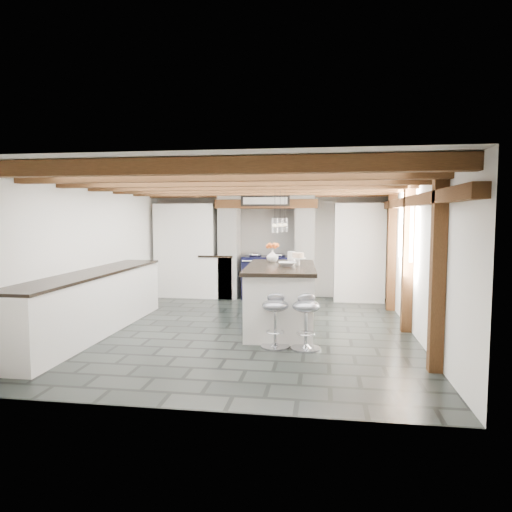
# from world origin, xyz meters

# --- Properties ---
(ground) EXTENTS (6.00, 6.00, 0.00)m
(ground) POSITION_xyz_m (0.00, 0.00, 0.00)
(ground) COLOR black
(ground) RESTS_ON ground
(room_shell) EXTENTS (6.00, 6.03, 6.00)m
(room_shell) POSITION_xyz_m (-0.61, 1.42, 1.07)
(room_shell) COLOR white
(room_shell) RESTS_ON ground
(range_cooker) EXTENTS (1.00, 0.63, 0.99)m
(range_cooker) POSITION_xyz_m (0.00, 2.68, 0.47)
(range_cooker) COLOR black
(range_cooker) RESTS_ON ground
(kitchen_island) EXTENTS (1.14, 2.04, 1.31)m
(kitchen_island) POSITION_xyz_m (0.53, 0.11, 0.50)
(kitchen_island) COLOR white
(kitchen_island) RESTS_ON ground
(bar_stool_near) EXTENTS (0.46, 0.46, 0.73)m
(bar_stool_near) POSITION_xyz_m (0.95, -0.95, 0.45)
(bar_stool_near) COLOR silver
(bar_stool_near) RESTS_ON ground
(bar_stool_far) EXTENTS (0.39, 0.39, 0.72)m
(bar_stool_far) POSITION_xyz_m (0.55, -0.91, 0.45)
(bar_stool_far) COLOR silver
(bar_stool_far) RESTS_ON ground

